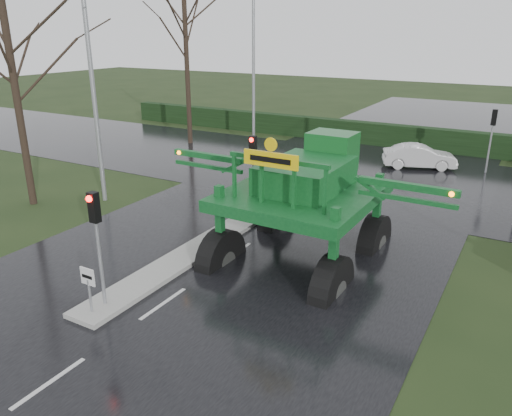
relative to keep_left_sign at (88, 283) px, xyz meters
The scene contains 15 objects.
ground 2.25m from the keep_left_sign, 49.10° to the left, with size 140.00×140.00×0.00m, color black.
road_main 11.62m from the keep_left_sign, 83.55° to the left, with size 14.00×80.00×0.02m, color black.
road_cross 17.58m from the keep_left_sign, 85.75° to the left, with size 80.00×12.00×0.02m, color black.
median_island 4.60m from the keep_left_sign, 90.00° to the left, with size 1.20×10.00×0.16m, color gray.
hedge_row 25.54m from the keep_left_sign, 87.08° to the left, with size 44.00×0.90×1.50m, color black.
keep_left_sign is the anchor object (origin of this frame).
traffic_signal_near 1.61m from the keep_left_sign, 90.00° to the left, with size 0.26×0.33×3.52m.
traffic_signal_mid 9.12m from the keep_left_sign, 90.00° to the left, with size 0.26×0.33×3.52m.
traffic_signal_far 22.93m from the keep_left_sign, 70.07° to the left, with size 0.26×0.33×3.52m.
street_light_left_near 11.32m from the keep_left_sign, 132.59° to the left, with size 3.85×0.30×10.00m.
street_light_left_far 23.11m from the keep_left_sign, 107.78° to the left, with size 3.85×0.30×10.00m.
tree_left_near 12.14m from the keep_left_sign, 150.44° to the left, with size 6.30×6.30×10.85m.
tree_left_far 23.30m from the keep_left_sign, 119.87° to the left, with size 7.70×7.70×13.26m.
crop_sprayer 5.41m from the keep_left_sign, 76.76° to the left, with size 10.29×6.48×5.75m.
white_sedan 21.13m from the keep_left_sign, 78.27° to the left, with size 1.42×4.07×1.34m, color silver.
Camera 1 is at (8.71, -9.75, 7.61)m, focal length 35.00 mm.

